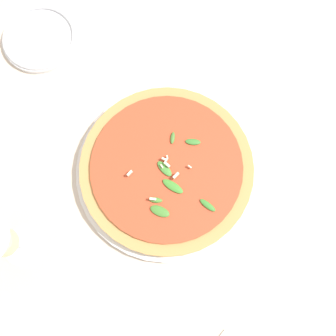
# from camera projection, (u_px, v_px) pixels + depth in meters

# --- Properties ---
(ground_plane) EXTENTS (6.00, 6.00, 0.00)m
(ground_plane) POSITION_uv_depth(u_px,v_px,m) (165.00, 174.00, 0.78)
(ground_plane) COLOR beige
(pizza_arugula_main) EXTENTS (0.36, 0.36, 0.05)m
(pizza_arugula_main) POSITION_uv_depth(u_px,v_px,m) (168.00, 170.00, 0.77)
(pizza_arugula_main) COLOR white
(pizza_arugula_main) RESTS_ON ground_plane
(side_plate_white) EXTENTS (0.16, 0.16, 0.02)m
(side_plate_white) POSITION_uv_depth(u_px,v_px,m) (40.00, 38.00, 0.85)
(side_plate_white) COLOR white
(side_plate_white) RESTS_ON ground_plane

